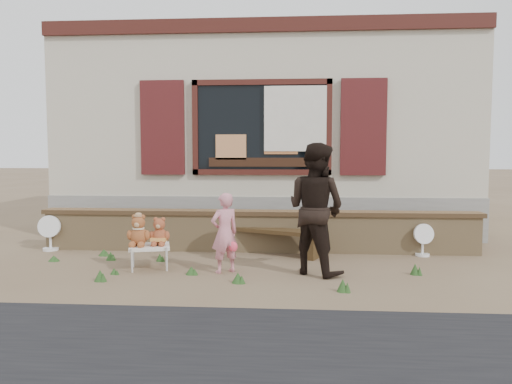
# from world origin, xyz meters

# --- Properties ---
(ground) EXTENTS (80.00, 80.00, 0.00)m
(ground) POSITION_xyz_m (0.00, 0.00, 0.00)
(ground) COLOR brown
(ground) RESTS_ON ground
(shopfront) EXTENTS (8.04, 5.13, 4.00)m
(shopfront) POSITION_xyz_m (0.00, 4.49, 2.00)
(shopfront) COLOR #A89C88
(shopfront) RESTS_ON ground
(brick_wall) EXTENTS (7.10, 0.36, 0.67)m
(brick_wall) POSITION_xyz_m (0.00, 1.00, 0.34)
(brick_wall) COLOR tan
(brick_wall) RESTS_ON ground
(bench) EXTENTS (1.61, 0.95, 0.41)m
(bench) POSITION_xyz_m (0.25, 0.75, 0.30)
(bench) COLOR #342412
(bench) RESTS_ON ground
(folding_chair) EXTENTS (0.65, 0.60, 0.33)m
(folding_chair) POSITION_xyz_m (-1.40, -0.36, 0.30)
(folding_chair) COLOR silver
(folding_chair) RESTS_ON ground
(teddy_bear_left) EXTENTS (0.38, 0.35, 0.44)m
(teddy_bear_left) POSITION_xyz_m (-1.54, -0.39, 0.55)
(teddy_bear_left) COLOR brown
(teddy_bear_left) RESTS_ON folding_chair
(teddy_bear_right) EXTENTS (0.34, 0.32, 0.39)m
(teddy_bear_right) POSITION_xyz_m (-1.27, -0.32, 0.53)
(teddy_bear_right) COLOR brown
(teddy_bear_right) RESTS_ON folding_chair
(child) EXTENTS (0.47, 0.43, 1.07)m
(child) POSITION_xyz_m (-0.34, -0.47, 0.54)
(child) COLOR pink
(child) RESTS_ON ground
(adult) EXTENTS (1.07, 1.03, 1.74)m
(adult) POSITION_xyz_m (0.87, -0.42, 0.87)
(adult) COLOR black
(adult) RESTS_ON ground
(fan_left) EXTENTS (0.37, 0.25, 0.58)m
(fan_left) POSITION_xyz_m (-3.40, 0.80, 0.29)
(fan_left) COLOR white
(fan_left) RESTS_ON ground
(fan_right) EXTENTS (0.33, 0.22, 0.51)m
(fan_right) POSITION_xyz_m (2.58, 0.80, 0.26)
(fan_right) COLOR white
(fan_right) RESTS_ON ground
(grass_tufts) EXTENTS (5.29, 1.91, 0.15)m
(grass_tufts) POSITION_xyz_m (-0.91, -0.47, 0.06)
(grass_tufts) COLOR #284D1E
(grass_tufts) RESTS_ON ground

